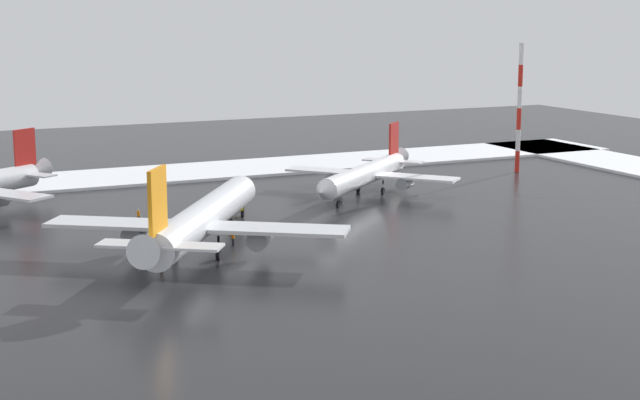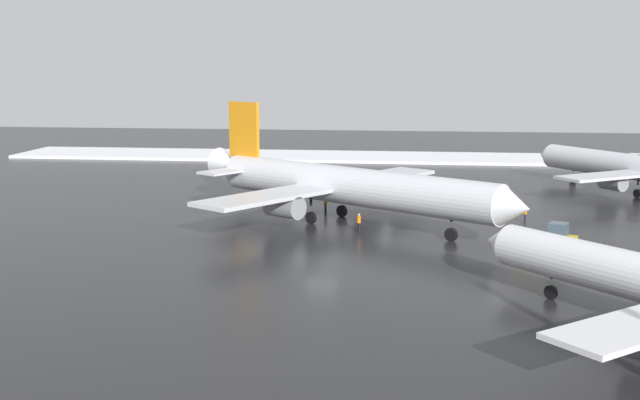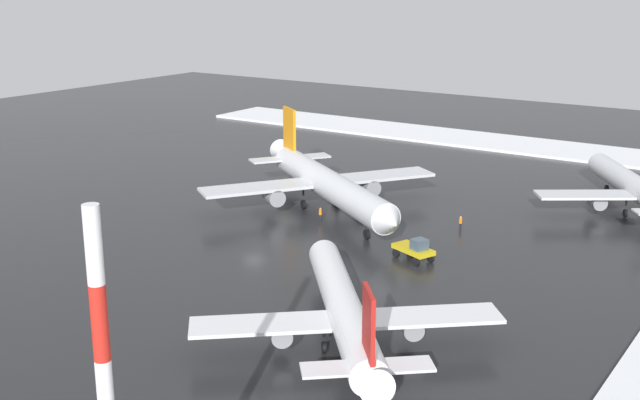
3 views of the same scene
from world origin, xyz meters
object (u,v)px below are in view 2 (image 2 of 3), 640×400
at_px(pushback_tug, 549,237).
at_px(ground_crew_by_nose_gear, 326,203).
at_px(airplane_parked_portside, 345,185).
at_px(ground_crew_mid_apron, 359,222).
at_px(airplane_foreground_jet, 638,168).
at_px(ground_crew_beside_wing, 525,213).

distance_m(pushback_tug, ground_crew_by_nose_gear, 25.06).
xyz_separation_m(pushback_tug, ground_crew_by_nose_gear, (15.06, 20.03, -0.31)).
bearing_deg(pushback_tug, airplane_parked_portside, 172.47).
bearing_deg(ground_crew_by_nose_gear, pushback_tug, -65.71).
xyz_separation_m(airplane_parked_portside, ground_crew_mid_apron, (-3.95, -1.69, -2.71)).
bearing_deg(ground_crew_mid_apron, ground_crew_by_nose_gear, 79.41).
xyz_separation_m(airplane_parked_portside, ground_crew_by_nose_gear, (5.12, 2.42, -2.71)).
bearing_deg(airplane_foreground_jet, airplane_parked_portside, 88.88).
xyz_separation_m(airplane_foreground_jet, ground_crew_beside_wing, (-19.06, 15.12, -2.13)).
xyz_separation_m(airplane_parked_portside, airplane_foreground_jet, (21.32, -32.35, -0.58)).
bearing_deg(airplane_foreground_jet, ground_crew_beside_wing, 107.07).
bearing_deg(airplane_parked_portside, ground_crew_beside_wing, 41.72).
height_order(airplane_foreground_jet, pushback_tug, airplane_foreground_jet).
height_order(ground_crew_beside_wing, ground_crew_mid_apron, same).
height_order(airplane_foreground_jet, ground_crew_mid_apron, airplane_foreground_jet).
relative_size(ground_crew_beside_wing, ground_crew_mid_apron, 1.00).
distance_m(airplane_parked_portside, ground_crew_mid_apron, 5.07).
xyz_separation_m(airplane_parked_portside, ground_crew_beside_wing, (2.26, -17.23, -2.71)).
relative_size(airplane_parked_portside, pushback_tug, 6.43).
xyz_separation_m(ground_crew_mid_apron, ground_crew_by_nose_gear, (9.07, 4.11, 0.00)).
bearing_deg(airplane_parked_portside, airplane_foreground_jet, 67.64).
height_order(airplane_parked_portside, pushback_tug, airplane_parked_portside).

